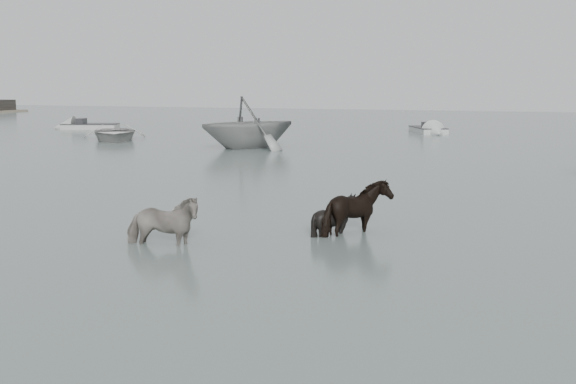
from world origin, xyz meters
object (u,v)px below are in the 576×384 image
(pony_black, at_px, (335,207))
(rowboat_lead, at_px, (114,131))
(pony_dark, at_px, (358,203))
(pony_pinto, at_px, (162,213))

(pony_black, distance_m, rowboat_lead, 27.55)
(pony_dark, distance_m, pony_black, 0.52)
(pony_pinto, distance_m, pony_dark, 4.25)
(pony_pinto, height_order, pony_dark, pony_dark)
(pony_pinto, xyz_separation_m, rowboat_lead, (-15.34, 22.75, -0.17))
(pony_black, bearing_deg, pony_pinto, 112.70)
(pony_pinto, relative_size, pony_dark, 1.15)
(rowboat_lead, bearing_deg, pony_pinto, -86.99)
(pony_dark, bearing_deg, pony_black, 106.69)
(pony_dark, xyz_separation_m, pony_black, (-0.50, -0.06, -0.12))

